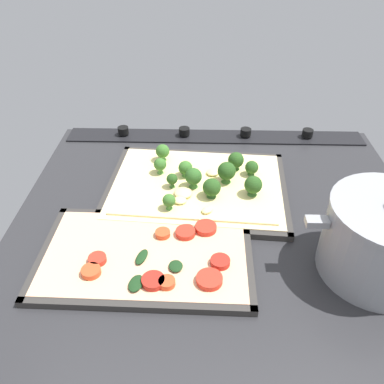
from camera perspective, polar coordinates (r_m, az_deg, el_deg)
ground_plane at (r=78.67cm, az=3.72°, el=-4.77°), size 80.36×73.10×3.00cm
stove_control_panel at (r=104.71cm, az=3.32°, el=8.17°), size 77.14×7.00×2.60cm
baking_tray_front at (r=84.93cm, az=0.69°, el=0.53°), size 40.11×31.49×1.30cm
broccoli_pizza at (r=84.02cm, az=1.13°, el=1.37°), size 37.55×28.93×6.11cm
baking_tray_back at (r=70.17cm, az=-6.67°, el=-9.24°), size 37.33×23.44×1.30cm
veggie_pizza_back at (r=69.37cm, az=-6.12°, el=-8.99°), size 34.89×21.00×1.90cm
cooking_pot at (r=70.46cm, az=25.93°, el=-6.25°), size 25.92×19.10×15.74cm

